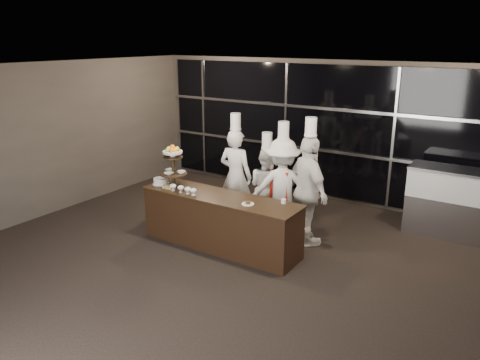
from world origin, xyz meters
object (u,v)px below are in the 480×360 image
Objects in this scene: chef_b at (266,186)px; chef_c at (282,187)px; chef_d at (308,191)px; display_stand at (173,163)px; display_case at (451,199)px; buffet_counter at (220,221)px; chef_a at (236,175)px; layer_cake at (161,181)px.

chef_c reaches higher than chef_b.
chef_d is (0.57, -0.13, 0.08)m from chef_c.
display_case is at bearing 32.93° from display_stand.
buffet_counter is 1.30m from chef_a.
buffet_counter is at bearing -96.07° from chef_b.
buffet_counter is 1.57m from chef_d.
layer_cake is 0.17× the size of chef_b.
layer_cake is 0.14× the size of chef_a.
buffet_counter is 1.28m from chef_c.
chef_b is (-2.99, -1.38, 0.07)m from display_case.
buffet_counter is 9.47× the size of layer_cake.
layer_cake is (-1.26, -0.05, 0.51)m from buffet_counter.
display_stand reaches higher than display_case.
buffet_counter is at bearing -141.88° from chef_d.
layer_cake reaches higher than buffet_counter.
chef_c is at bearing 33.23° from display_stand.
display_stand is at bearing -116.12° from chef_a.
display_case is at bearing 40.51° from buffet_counter.
chef_c is (-2.53, -1.63, 0.21)m from display_case.
buffet_counter is 1.36m from layer_cake.
layer_cake is (-0.26, -0.05, -0.37)m from display_stand.
display_stand reaches higher than buffet_counter.
chef_c is (0.60, 1.05, 0.43)m from buffet_counter.
layer_cake is 1.44m from chef_a.
chef_d reaches higher than display_stand.
chef_d is (2.43, 0.97, -0.01)m from layer_cake.
buffet_counter is 1.29× the size of chef_d.
display_case is 3.29m from chef_b.
display_stand is at bearing -157.10° from chef_d.
buffet_counter is 4.12m from display_case.
layer_cake is at bearing -177.73° from buffet_counter.
chef_a reaches higher than chef_b.
layer_cake is at bearing -158.33° from chef_d.
buffet_counter is at bearing 2.27° from layer_cake.
chef_a is 0.95× the size of chef_d.
layer_cake is 5.18m from display_case.
chef_d is at bearing 21.67° from layer_cake.
chef_d reaches higher than layer_cake.
chef_b is 0.81× the size of chef_d.
buffet_counter is 1.94× the size of display_case.
chef_c is at bearing -4.76° from chef_a.
chef_d is at bearing -138.14° from display_case.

